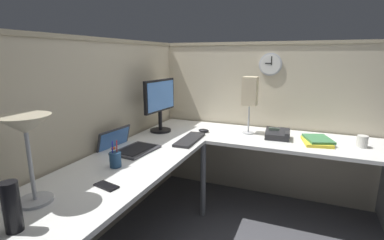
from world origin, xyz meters
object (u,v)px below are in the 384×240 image
coffee_mug (362,141)px  wall_clock (270,64)px  monitor (160,101)px  office_phone (278,135)px  thermos_flask (12,207)px  book_stack (317,141)px  keyboard (190,139)px  computer_mouse (204,131)px  pen_cup (115,159)px  desk_lamp_paper (250,93)px  desk_lamp_dome (26,132)px  cell_phone (106,186)px  laptop (126,146)px

coffee_mug → wall_clock: 1.05m
monitor → office_phone: size_ratio=2.32×
thermos_flask → book_stack: bearing=-33.6°
keyboard → computer_mouse: (0.30, -0.02, 0.01)m
computer_mouse → coffee_mug: coffee_mug is taller
pen_cup → office_phone: (1.08, -0.92, -0.02)m
monitor → computer_mouse: (0.13, -0.40, -0.28)m
keyboard → computer_mouse: size_ratio=4.13×
monitor → desk_lamp_paper: size_ratio=0.94×
desk_lamp_dome → office_phone: bearing=-32.2°
cell_phone → thermos_flask: thermos_flask is taller
cell_phone → book_stack: size_ratio=0.44×
coffee_mug → desk_lamp_paper: bearing=86.1°
keyboard → pen_cup: (-0.72, 0.23, 0.04)m
coffee_mug → laptop: bearing=113.9°
monitor → cell_phone: bearing=-166.1°
desk_lamp_paper → laptop: bearing=136.1°
cell_phone → wall_clock: (1.71, -0.64, 0.63)m
office_phone → desk_lamp_paper: 0.45m
office_phone → desk_lamp_paper: (0.07, 0.28, 0.35)m
thermos_flask → keyboard: bearing=-7.2°
computer_mouse → desk_lamp_paper: (0.13, -0.40, 0.37)m
monitor → pen_cup: size_ratio=2.78×
desk_lamp_dome → thermos_flask: desk_lamp_dome is taller
pen_cup → book_stack: size_ratio=0.55×
thermos_flask → book_stack: 2.16m
desk_lamp_paper → wall_clock: (0.30, -0.13, 0.25)m
wall_clock → monitor: bearing=121.0°
cell_phone → pen_cup: bearing=39.5°
desk_lamp_dome → thermos_flask: bearing=-147.0°
cell_phone → desk_lamp_dome: bearing=153.0°
keyboard → cell_phone: size_ratio=2.99×
monitor → laptop: monitor is taller
computer_mouse → desk_lamp_paper: size_ratio=0.20×
computer_mouse → thermos_flask: 1.77m
computer_mouse → coffee_mug: bearing=-87.2°
coffee_mug → pen_cup: bearing=124.7°
laptop → book_stack: laptop is taller
monitor → desk_lamp_dome: bearing=-177.4°
desk_lamp_paper → coffee_mug: bearing=-93.9°
thermos_flask → desk_lamp_paper: desk_lamp_paper is taller
pen_cup → book_stack: bearing=-49.3°
desk_lamp_dome → pen_cup: size_ratio=2.47×
thermos_flask → wall_clock: 2.36m
pen_cup → desk_lamp_paper: 1.36m
book_stack → thermos_flask: bearing=146.4°
desk_lamp_dome → thermos_flask: size_ratio=2.02×
pen_cup → book_stack: (1.07, -1.24, -0.03)m
pen_cup → wall_clock: (1.45, -0.77, 0.58)m
laptop → wall_clock: wall_clock is taller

